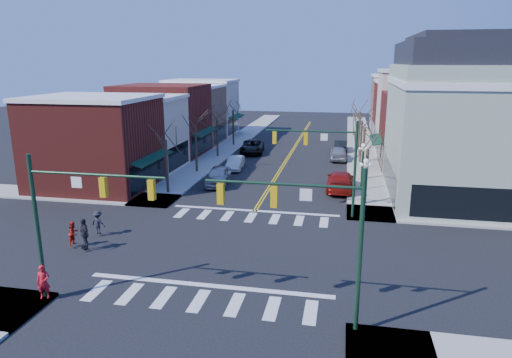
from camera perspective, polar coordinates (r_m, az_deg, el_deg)
The scene contains 36 objects.
ground at distance 28.34m, azimuth -3.24°, elevation -8.90°, with size 160.00×160.00×0.00m, color black.
sidewalk_left at distance 48.99m, azimuth -7.42°, elevation 1.19°, with size 3.50×70.00×0.15m, color #9E9B93.
sidewalk_right at distance 46.59m, azimuth 13.46°, elevation 0.22°, with size 3.50×70.00×0.15m, color #9E9B93.
bldg_left_brick_a at distance 43.61m, azimuth -19.52°, elevation 4.10°, with size 10.00×8.50×8.00m, color maroon.
bldg_left_stucco_a at distance 50.38m, azimuth -15.08°, elevation 5.45°, with size 10.00×7.00×7.50m, color beige.
bldg_left_brick_b at distance 57.53m, azimuth -11.63°, elevation 7.22°, with size 10.00×9.00×8.50m, color maroon.
bldg_left_tan at distance 65.21m, azimuth -8.84°, elevation 7.86°, with size 10.00×7.50×7.80m, color #9C7556.
bldg_left_stucco_b at distance 72.48m, azimuth -6.76°, elevation 8.74°, with size 10.00×8.00×8.20m, color beige.
bldg_right_brick_a at distance 52.22m, azimuth 20.94°, elevation 5.57°, with size 10.00×8.50×8.00m, color maroon.
bldg_right_stucco at distance 59.69m, azimuth 19.83°, elevation 7.64°, with size 10.00×7.00×10.00m, color beige.
bldg_right_brick_b at distance 67.15m, azimuth 18.86°, elevation 7.75°, with size 10.00×8.00×8.50m, color maroon.
bldg_right_tan at distance 75.02m, azimuth 18.10°, elevation 8.64°, with size 10.00×8.00×9.00m, color #9C7556.
victorian_corner at distance 41.17m, azimuth 25.18°, elevation 6.73°, with size 12.25×14.25×13.30m.
traffic_mast_near_left at distance 22.47m, azimuth -22.13°, elevation -3.52°, with size 6.60×0.28×7.20m.
traffic_mast_near_right at distance 18.97m, azimuth 7.42°, elevation -5.79°, with size 6.60×0.28×7.20m.
traffic_mast_far_right at distance 33.24m, azimuth 9.15°, elevation 2.97°, with size 6.60×0.28×7.20m.
lamppost_corner at distance 34.72m, azimuth 13.49°, elevation 0.29°, with size 0.36×0.36×4.33m.
lamppost_midblock at distance 41.06m, azimuth 13.17°, elevation 2.47°, with size 0.36×0.36×4.33m.
tree_left_a at distance 40.13m, azimuth -11.08°, elevation 1.46°, with size 0.24×0.24×4.76m, color #382B21.
tree_left_b at distance 47.45m, azimuth -7.50°, elevation 3.78°, with size 0.24×0.24×5.04m, color #382B21.
tree_left_c at distance 55.01m, azimuth -4.86°, elevation 5.06°, with size 0.24×0.24×4.55m, color #382B21.
tree_left_d at distance 62.63m, azimuth -2.86°, elevation 6.41°, with size 0.24×0.24×4.90m, color #382B21.
tree_right_a at distance 37.31m, azimuth 13.60°, elevation 0.23°, with size 0.24×0.24×4.62m, color #382B21.
tree_right_b at distance 45.06m, azimuth 13.25°, elevation 3.03°, with size 0.24×0.24×5.18m, color #382B21.
tree_right_c at distance 52.95m, azimuth 12.97°, elevation 4.53°, with size 0.24×0.24×4.83m, color #382B21.
tree_right_d at distance 60.84m, azimuth 12.78°, elevation 5.86°, with size 0.24×0.24×4.97m, color #382B21.
car_left_near at distance 42.81m, azimuth -4.74°, elevation 0.40°, with size 2.01×5.00×1.70m, color #A9A9AD.
car_left_mid at distance 48.86m, azimuth -2.61°, elevation 2.03°, with size 1.50×4.31×1.42m, color silver.
car_left_far at distance 57.55m, azimuth -0.48°, elevation 4.06°, with size 2.72×5.89×1.64m, color black.
car_right_near at distance 41.55m, azimuth 10.53°, elevation -0.22°, with size 2.41×5.93×1.72m, color maroon.
car_right_mid at distance 54.36m, azimuth 10.27°, elevation 3.21°, with size 1.95×4.84×1.65m, color #A5A6AA.
car_right_far at distance 59.69m, azimuth 10.55°, elevation 4.12°, with size 1.58×4.53×1.49m, color black.
pedestrian_red_a at distance 24.62m, azimuth -25.04°, elevation -11.57°, with size 0.62×0.40×1.69m, color red.
pedestrian_red_b at distance 30.62m, azimuth -21.84°, elevation -6.30°, with size 0.75×0.58×1.54m, color #AE1B12.
pedestrian_dark_a at distance 29.75m, azimuth -20.68°, elevation -6.41°, with size 1.12×0.47×1.91m, color black.
pedestrian_dark_b at distance 31.95m, azimuth -19.13°, elevation -5.15°, with size 1.02×0.59×1.58m, color black.
Camera 1 is at (6.54, -25.18, 11.25)m, focal length 32.00 mm.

